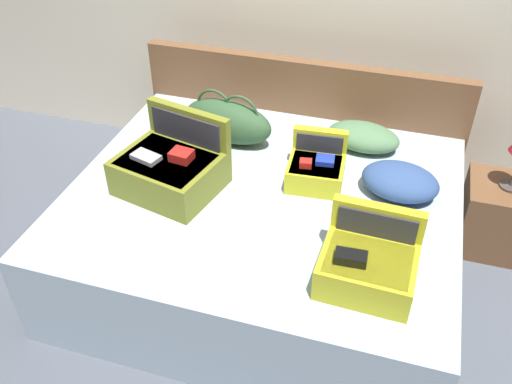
% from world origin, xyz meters
% --- Properties ---
extents(ground_plane, '(12.00, 12.00, 0.00)m').
position_xyz_m(ground_plane, '(0.00, 0.00, 0.00)').
color(ground_plane, '#4C515B').
extents(bed, '(2.06, 1.73, 0.57)m').
position_xyz_m(bed, '(0.00, 0.40, 0.28)').
color(bed, '#99ADBC').
rests_on(bed, ground).
extents(headboard, '(2.10, 0.08, 0.93)m').
position_xyz_m(headboard, '(0.00, 1.30, 0.46)').
color(headboard, brown).
rests_on(headboard, ground).
extents(hard_case_large, '(0.59, 0.54, 0.39)m').
position_xyz_m(hard_case_large, '(-0.49, 0.31, 0.69)').
color(hard_case_large, olive).
rests_on(hard_case_large, bed).
extents(hard_case_medium, '(0.42, 0.38, 0.31)m').
position_xyz_m(hard_case_medium, '(0.62, -0.08, 0.67)').
color(hard_case_medium, gold).
rests_on(hard_case_medium, bed).
extents(hard_case_small, '(0.32, 0.33, 0.26)m').
position_xyz_m(hard_case_small, '(0.25, 0.59, 0.65)').
color(hard_case_small, gold).
rests_on(hard_case_small, bed).
extents(duffel_bag, '(0.60, 0.32, 0.32)m').
position_xyz_m(duffel_bag, '(-0.35, 0.84, 0.70)').
color(duffel_bag, '#2D4C2D').
rests_on(duffel_bag, bed).
extents(pillow_near_headboard, '(0.45, 0.37, 0.16)m').
position_xyz_m(pillow_near_headboard, '(0.69, 0.60, 0.65)').
color(pillow_near_headboard, navy).
rests_on(pillow_near_headboard, bed).
extents(pillow_center_head, '(0.46, 0.33, 0.15)m').
position_xyz_m(pillow_center_head, '(0.44, 1.00, 0.64)').
color(pillow_center_head, '#4C724C').
rests_on(pillow_center_head, bed).
extents(nightstand, '(0.44, 0.40, 0.45)m').
position_xyz_m(nightstand, '(1.31, 1.01, 0.22)').
color(nightstand, brown).
rests_on(nightstand, ground).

